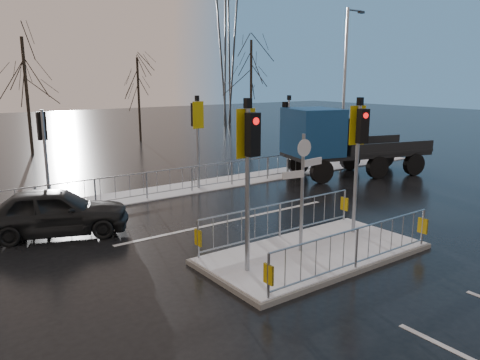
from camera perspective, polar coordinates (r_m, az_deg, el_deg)
ground at (r=12.60m, az=8.99°, el=-9.10°), size 120.00×120.00×0.00m
snow_verge at (r=19.33m, az=-9.32°, el=-1.43°), size 30.00×2.00×0.04m
lane_markings at (r=12.39m, az=10.10°, el=-9.51°), size 8.00×11.38×0.01m
traffic_island at (r=12.47m, az=8.98°, el=-7.42°), size 6.00×3.04×4.15m
far_kerb_fixtures at (r=18.81m, az=-7.92°, el=1.35°), size 18.00×0.65×3.83m
car_far_lane at (r=14.85m, az=-21.63°, el=-3.60°), size 4.53×3.12×1.43m
flatbed_truck at (r=22.21m, az=11.04°, el=4.74°), size 7.36×4.27×3.22m
tree_far_a at (r=30.87m, az=-24.75°, el=11.74°), size 3.75×3.75×7.08m
tree_far_b at (r=35.27m, az=-12.32°, el=11.47°), size 3.25×3.25×6.14m
tree_far_c at (r=36.81m, az=1.37°, el=13.28°), size 4.00×4.00×7.55m
street_lamp_right at (r=25.28m, az=12.75°, el=11.67°), size 1.25×0.18×8.00m
pylon_wires at (r=46.26m, az=-2.82°, el=20.41°), size 70.00×2.38×19.97m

